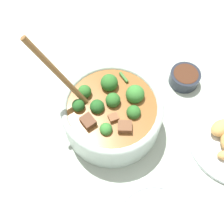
% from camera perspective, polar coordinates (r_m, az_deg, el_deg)
% --- Properties ---
extents(ground_plane, '(4.00, 4.00, 0.00)m').
position_cam_1_polar(ground_plane, '(0.71, -0.00, -2.33)').
color(ground_plane, '#ADBCAD').
extents(stew_bowl, '(0.23, 0.28, 0.27)m').
position_cam_1_polar(stew_bowl, '(0.66, -0.04, -0.20)').
color(stew_bowl, '#B2C6BC').
rests_on(stew_bowl, ground_plane).
extents(condiment_bowl, '(0.08, 0.08, 0.04)m').
position_cam_1_polar(condiment_bowl, '(0.78, 14.55, 6.88)').
color(condiment_bowl, '#232833').
rests_on(condiment_bowl, ground_plane).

